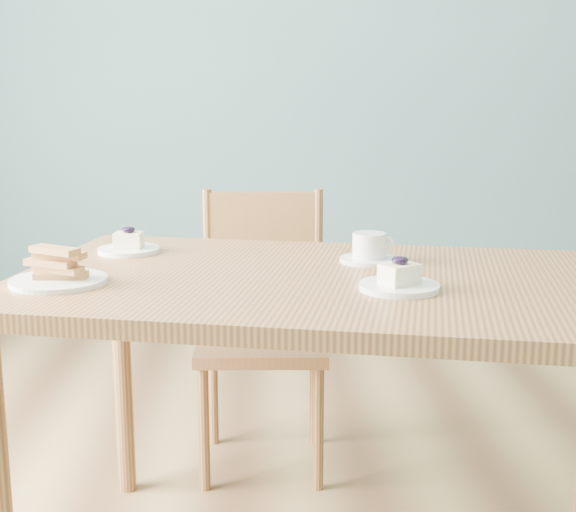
% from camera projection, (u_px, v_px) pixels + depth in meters
% --- Properties ---
extents(dining_table, '(1.54, 1.08, 0.75)m').
position_uv_depth(dining_table, '(331.00, 310.00, 1.79)').
color(dining_table, '#A06B3C').
rests_on(dining_table, ground).
extents(dining_chair, '(0.40, 0.38, 0.85)m').
position_uv_depth(dining_chair, '(262.00, 328.00, 2.47)').
color(dining_chair, '#A06B3C').
rests_on(dining_chair, ground).
extents(cheesecake_plate_near, '(0.17, 0.17, 0.07)m').
position_uv_depth(cheesecake_plate_near, '(399.00, 281.00, 1.66)').
color(cheesecake_plate_near, white).
rests_on(cheesecake_plate_near, dining_table).
extents(cheesecake_plate_far, '(0.16, 0.16, 0.07)m').
position_uv_depth(cheesecake_plate_far, '(129.00, 246.00, 2.04)').
color(cheesecake_plate_far, white).
rests_on(cheesecake_plate_far, dining_table).
extents(coffee_cup, '(0.14, 0.14, 0.07)m').
position_uv_depth(coffee_cup, '(369.00, 250.00, 1.92)').
color(coffee_cup, white).
rests_on(coffee_cup, dining_table).
extents(biscotti_plate, '(0.21, 0.21, 0.08)m').
position_uv_depth(biscotti_plate, '(58.00, 272.00, 1.71)').
color(biscotti_plate, white).
rests_on(biscotti_plate, dining_table).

